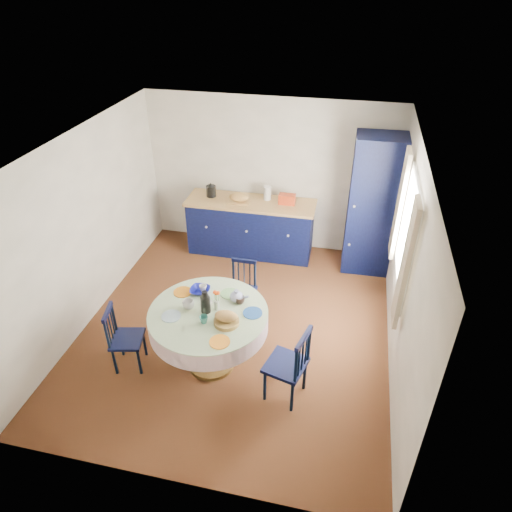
{
  "coord_description": "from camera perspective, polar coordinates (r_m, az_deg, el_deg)",
  "views": [
    {
      "loc": [
        1.27,
        -4.48,
        4.18
      ],
      "look_at": [
        0.22,
        0.2,
        1.04
      ],
      "focal_mm": 32.0,
      "sensor_mm": 36.0,
      "label": 1
    }
  ],
  "objects": [
    {
      "name": "pantry_cabinet",
      "position": [
        7.06,
        14.52,
        6.04
      ],
      "size": [
        0.77,
        0.57,
        2.16
      ],
      "rotation": [
        0.0,
        0.0,
        0.03
      ],
      "color": "black",
      "rests_on": "floor"
    },
    {
      "name": "mug_a",
      "position": [
        5.27,
        -8.45,
        -6.0
      ],
      "size": [
        0.13,
        0.13,
        0.1
      ],
      "primitive_type": "imported",
      "color": "silver",
      "rests_on": "dining_table"
    },
    {
      "name": "mug_d",
      "position": [
        5.5,
        -6.63,
        -4.03
      ],
      "size": [
        0.09,
        0.09,
        0.08
      ],
      "primitive_type": "imported",
      "color": "silver",
      "rests_on": "dining_table"
    },
    {
      "name": "mug_b",
      "position": [
        5.06,
        -6.56,
        -7.9
      ],
      "size": [
        0.1,
        0.1,
        0.09
      ],
      "primitive_type": "imported",
      "color": "#32776D",
      "rests_on": "dining_table"
    },
    {
      "name": "ceiling",
      "position": [
        4.95,
        -3.12,
        13.32
      ],
      "size": [
        4.5,
        4.5,
        0.0
      ],
      "primitive_type": "plane",
      "rotation": [
        3.14,
        0.0,
        0.0
      ],
      "color": "white",
      "rests_on": "wall_back"
    },
    {
      "name": "kitchen_counter",
      "position": [
        7.53,
        -0.67,
        3.75
      ],
      "size": [
        2.08,
        0.67,
        1.17
      ],
      "rotation": [
        0.0,
        0.0,
        0.01
      ],
      "color": "black",
      "rests_on": "floor"
    },
    {
      "name": "wall_left",
      "position": [
        6.27,
        -20.7,
        3.04
      ],
      "size": [
        0.02,
        4.5,
        2.5
      ],
      "primitive_type": "cube",
      "color": "white",
      "rests_on": "floor"
    },
    {
      "name": "chair_left",
      "position": [
        5.68,
        -16.2,
        -9.79
      ],
      "size": [
        0.44,
        0.45,
        0.85
      ],
      "rotation": [
        0.0,
        0.0,
        1.79
      ],
      "color": "black",
      "rests_on": "floor"
    },
    {
      "name": "chair_far",
      "position": [
        6.19,
        -1.75,
        -4.19
      ],
      "size": [
        0.38,
        0.36,
        0.83
      ],
      "rotation": [
        0.0,
        0.0,
        -0.01
      ],
      "color": "black",
      "rests_on": "floor"
    },
    {
      "name": "wall_right",
      "position": [
        5.41,
        18.23,
        -1.52
      ],
      "size": [
        0.02,
        4.5,
        2.5
      ],
      "primitive_type": "cube",
      "color": "white",
      "rests_on": "floor"
    },
    {
      "name": "floor",
      "position": [
        6.26,
        -2.43,
        -8.74
      ],
      "size": [
        4.5,
        4.5,
        0.0
      ],
      "primitive_type": "plane",
      "color": "black",
      "rests_on": "ground"
    },
    {
      "name": "chair_right",
      "position": [
        5.09,
        4.19,
        -13.37
      ],
      "size": [
        0.51,
        0.53,
        0.97
      ],
      "rotation": [
        0.0,
        0.0,
        -1.84
      ],
      "color": "black",
      "rests_on": "floor"
    },
    {
      "name": "wall_back",
      "position": [
        7.45,
        1.77,
        10.02
      ],
      "size": [
        4.0,
        0.02,
        2.5
      ],
      "primitive_type": "cube",
      "color": "white",
      "rests_on": "floor"
    },
    {
      "name": "mug_c",
      "position": [
        5.29,
        -2.05,
        -5.52
      ],
      "size": [
        0.12,
        0.12,
        0.09
      ],
      "primitive_type": "imported",
      "color": "black",
      "rests_on": "dining_table"
    },
    {
      "name": "window",
      "position": [
        5.51,
        18.09,
        2.62
      ],
      "size": [
        0.1,
        1.74,
        1.45
      ],
      "color": "white",
      "rests_on": "wall_right"
    },
    {
      "name": "cobalt_bowl",
      "position": [
        5.49,
        -7.01,
        -4.3
      ],
      "size": [
        0.23,
        0.23,
        0.06
      ],
      "primitive_type": "imported",
      "color": "navy",
      "rests_on": "dining_table"
    },
    {
      "name": "dining_table",
      "position": [
        5.3,
        -5.86,
        -8.02
      ],
      "size": [
        1.37,
        1.37,
        1.11
      ],
      "color": "brown",
      "rests_on": "floor"
    }
  ]
}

